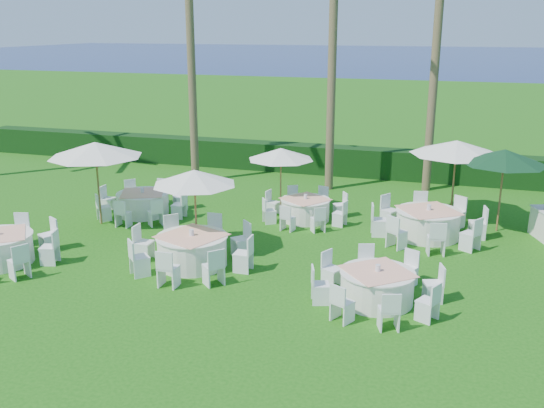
% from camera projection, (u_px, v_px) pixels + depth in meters
% --- Properties ---
extents(ground, '(120.00, 120.00, 0.00)m').
position_uv_depth(ground, '(224.00, 279.00, 15.37)').
color(ground, '#18550E').
rests_on(ground, ground).
extents(hedge, '(34.00, 1.00, 1.20)m').
position_uv_depth(hedge, '(326.00, 160.00, 26.18)').
color(hedge, black).
rests_on(hedge, ground).
extents(ocean, '(260.00, 260.00, 0.00)m').
position_uv_depth(ocean, '(433.00, 60.00, 108.75)').
color(ocean, '#081952').
rests_on(ocean, ground).
extents(banquet_table_b, '(3.33, 3.33, 1.01)m').
position_uv_depth(banquet_table_b, '(192.00, 249.00, 16.18)').
color(banquet_table_b, white).
rests_on(banquet_table_b, ground).
extents(banquet_table_c, '(3.01, 3.01, 0.93)m').
position_uv_depth(banquet_table_c, '(377.00, 286.00, 14.02)').
color(banquet_table_c, white).
rests_on(banquet_table_c, ground).
extents(banquet_table_d, '(3.07, 3.07, 0.93)m').
position_uv_depth(banquet_table_d, '(143.00, 203.00, 20.51)').
color(banquet_table_d, white).
rests_on(banquet_table_d, ground).
extents(banquet_table_e, '(2.86, 2.86, 0.88)m').
position_uv_depth(banquet_table_e, '(305.00, 209.00, 19.96)').
color(banquet_table_e, white).
rests_on(banquet_table_e, ground).
extents(banquet_table_f, '(3.41, 3.41, 1.02)m').
position_uv_depth(banquet_table_f, '(428.00, 223.00, 18.33)').
color(banquet_table_f, white).
rests_on(banquet_table_f, ground).
extents(umbrella_a, '(2.95, 2.95, 2.69)m').
position_uv_depth(umbrella_a, '(95.00, 150.00, 18.95)').
color(umbrella_a, brown).
rests_on(umbrella_a, ground).
extents(umbrella_b, '(2.35, 2.35, 2.40)m').
position_uv_depth(umbrella_b, '(194.00, 177.00, 16.58)').
color(umbrella_b, brown).
rests_on(umbrella_b, ground).
extents(umbrella_c, '(2.25, 2.25, 2.23)m').
position_uv_depth(umbrella_c, '(281.00, 154.00, 20.35)').
color(umbrella_c, brown).
rests_on(umbrella_c, ground).
extents(umbrella_d, '(2.99, 2.99, 2.63)m').
position_uv_depth(umbrella_d, '(457.00, 147.00, 19.54)').
color(umbrella_d, brown).
rests_on(umbrella_d, ground).
extents(umbrella_green, '(2.59, 2.59, 2.60)m').
position_uv_depth(umbrella_green, '(505.00, 157.00, 18.33)').
color(umbrella_green, brown).
rests_on(umbrella_green, ground).
extents(palm_b, '(4.13, 4.40, 9.72)m').
position_uv_depth(palm_b, '(191.00, 48.00, 23.47)').
color(palm_b, brown).
rests_on(palm_b, ground).
extents(palm_c, '(4.37, 4.26, 9.82)m').
position_uv_depth(palm_c, '(333.00, 48.00, 22.33)').
color(palm_c, brown).
rests_on(palm_c, ground).
extents(palm_d, '(4.25, 4.37, 8.98)m').
position_uv_depth(palm_d, '(435.00, 60.00, 22.28)').
color(palm_d, brown).
rests_on(palm_d, ground).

